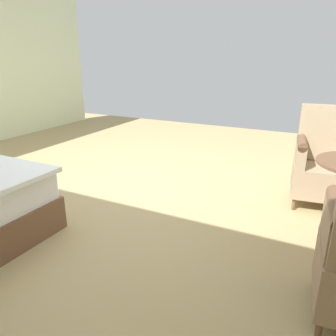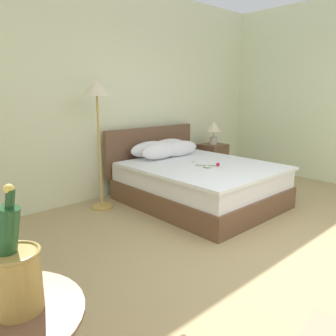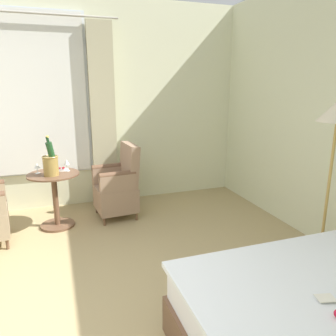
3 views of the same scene
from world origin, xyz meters
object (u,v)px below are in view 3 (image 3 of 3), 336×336
at_px(floor_lamp_brass, 336,128).
at_px(wine_glass_near_bucket, 67,163).
at_px(snack_plate, 62,170).
at_px(armchair_by_window, 118,187).
at_px(wine_glass_near_edge, 37,166).
at_px(champagne_bucket, 51,163).
at_px(side_table_round, 55,196).

bearing_deg(floor_lamp_brass, wine_glass_near_bucket, -130.89).
height_order(snack_plate, armchair_by_window, armchair_by_window).
height_order(wine_glass_near_edge, snack_plate, wine_glass_near_edge).
relative_size(floor_lamp_brass, snack_plate, 9.37).
height_order(champagne_bucket, wine_glass_near_bucket, champagne_bucket).
height_order(champagne_bucket, armchair_by_window, champagne_bucket).
xyz_separation_m(champagne_bucket, snack_plate, (-0.22, 0.12, -0.15)).
bearing_deg(snack_plate, side_table_round, -36.68).
distance_m(side_table_round, snack_plate, 0.36).
bearing_deg(armchair_by_window, floor_lamp_brass, 39.52).
relative_size(wine_glass_near_edge, snack_plate, 0.75).
bearing_deg(snack_plate, wine_glass_near_edge, -75.80).
height_order(wine_glass_near_bucket, armchair_by_window, armchair_by_window).
xyz_separation_m(wine_glass_near_bucket, snack_plate, (-0.07, -0.07, -0.10)).
relative_size(champagne_bucket, snack_plate, 2.79).
xyz_separation_m(champagne_bucket, armchair_by_window, (-0.15, 0.85, -0.44)).
bearing_deg(floor_lamp_brass, armchair_by_window, -140.48).
height_order(floor_lamp_brass, wine_glass_near_bucket, floor_lamp_brass).
height_order(floor_lamp_brass, wine_glass_near_edge, floor_lamp_brass).
bearing_deg(floor_lamp_brass, side_table_round, -127.79).
xyz_separation_m(snack_plate, armchair_by_window, (0.07, 0.73, -0.29)).
distance_m(champagne_bucket, wine_glass_near_bucket, 0.25).
relative_size(side_table_round, wine_glass_near_bucket, 4.53).
relative_size(champagne_bucket, armchair_by_window, 0.49).
height_order(side_table_round, armchair_by_window, armchair_by_window).
relative_size(snack_plate, armchair_by_window, 0.18).
distance_m(floor_lamp_brass, snack_plate, 3.24).
distance_m(wine_glass_near_edge, snack_plate, 0.31).
bearing_deg(wine_glass_near_edge, floor_lamp_brass, 53.20).
height_order(floor_lamp_brass, side_table_round, floor_lamp_brass).
bearing_deg(snack_plate, champagne_bucket, -29.12).
distance_m(floor_lamp_brass, wine_glass_near_edge, 3.41).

